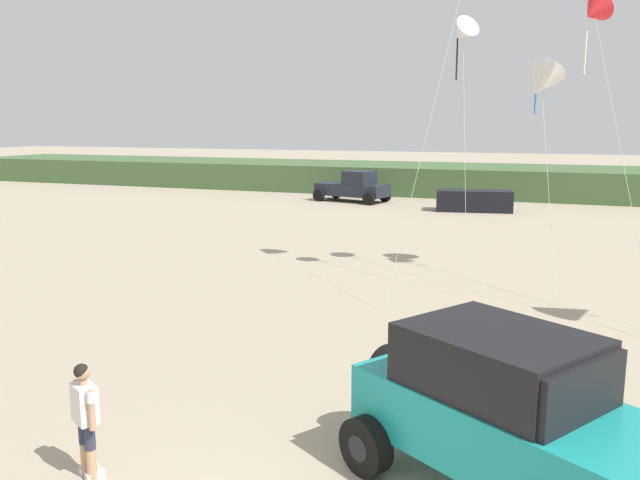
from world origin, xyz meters
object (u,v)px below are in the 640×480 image
Objects in this scene: kite_orange_streamer at (594,13)px; distant_sedan at (474,201)px; jeep at (514,416)px; person_watching at (85,414)px; kite_blue_swept at (541,82)px; distant_pickup at (354,187)px; kite_red_delta at (463,33)px.

distant_sedan is at bearing 107.61° from kite_orange_streamer.
distant_sedan is at bearing 98.65° from jeep.
kite_blue_swept is (5.08, 15.01, 5.23)m from person_watching.
kite_blue_swept is (11.75, -17.51, 5.23)m from distant_pickup.
jeep is 0.58× the size of kite_orange_streamer.
kite_blue_swept is (2.21, 1.65, -1.37)m from kite_red_delta.
jeep is 14.43m from kite_blue_swept.
kite_orange_streamer reaches higher than kite_red_delta.
kite_blue_swept is at bearing 92.08° from jeep.
kite_blue_swept reaches higher than jeep.
person_watching is at bearing -102.27° from distant_sedan.
jeep is 14.24m from kite_orange_streamer.
kite_red_delta is at bearing -170.44° from kite_orange_streamer.
distant_pickup is 21.72m from kite_blue_swept.
distant_sedan is (7.81, -1.90, -0.34)m from distant_pickup.
distant_sedan is 0.49× the size of kite_orange_streamer.
kite_red_delta is 1.16× the size of kite_blue_swept.
kite_red_delta reaches higher than jeep.
distant_sedan is 0.60× the size of kite_blue_swept.
person_watching reaches higher than distant_sedan.
distant_pickup is 0.61× the size of kite_red_delta.
distant_sedan is (-4.44, 29.15, -0.60)m from jeep.
person_watching is at bearing -102.14° from kite_red_delta.
person_watching is 0.21× the size of kite_red_delta.
kite_red_delta is at bearing 102.80° from jeep.
distant_sedan is at bearing 95.74° from kite_red_delta.
kite_blue_swept reaches higher than person_watching.
distant_sedan is at bearing 87.87° from person_watching.
person_watching is 16.91m from kite_orange_streamer.
jeep is 0.61× the size of kite_red_delta.
distant_sedan is at bearing 104.18° from kite_blue_swept.
kite_red_delta is at bearing -63.52° from distant_pickup.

